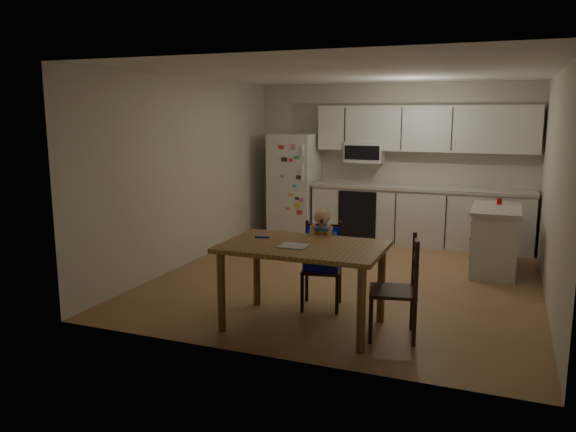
% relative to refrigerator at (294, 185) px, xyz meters
% --- Properties ---
extents(room, '(4.52, 5.01, 2.51)m').
position_rel_refrigerator_xyz_m(room, '(1.55, -1.67, 0.40)').
color(room, '#996D48').
rests_on(room, ground).
extents(refrigerator, '(0.72, 0.70, 1.70)m').
position_rel_refrigerator_xyz_m(refrigerator, '(0.00, 0.00, 0.00)').
color(refrigerator, silver).
rests_on(refrigerator, ground).
extents(kitchen_run, '(3.37, 0.62, 2.15)m').
position_rel_refrigerator_xyz_m(kitchen_run, '(2.05, 0.09, 0.03)').
color(kitchen_run, silver).
rests_on(kitchen_run, ground).
extents(kitchen_island, '(0.60, 1.14, 0.84)m').
position_rel_refrigerator_xyz_m(kitchen_island, '(3.22, -1.15, -0.43)').
color(kitchen_island, silver).
rests_on(kitchen_island, ground).
extents(red_cup, '(0.07, 0.07, 0.09)m').
position_rel_refrigerator_xyz_m(red_cup, '(3.25, -0.89, 0.04)').
color(red_cup, red).
rests_on(red_cup, kitchen_island).
extents(dining_table, '(1.51, 0.97, 0.81)m').
position_rel_refrigerator_xyz_m(dining_table, '(1.57, -3.88, -0.15)').
color(dining_table, brown).
rests_on(dining_table, ground).
extents(napkin, '(0.26, 0.22, 0.01)m').
position_rel_refrigerator_xyz_m(napkin, '(1.51, -3.99, -0.03)').
color(napkin, '#A9A9AE').
rests_on(napkin, dining_table).
extents(toddler_spoon, '(0.12, 0.06, 0.02)m').
position_rel_refrigerator_xyz_m(toddler_spoon, '(1.08, -3.77, -0.03)').
color(toddler_spoon, '#0D1AD2').
rests_on(toddler_spoon, dining_table).
extents(chair_booster, '(0.47, 0.47, 1.06)m').
position_rel_refrigerator_xyz_m(chair_booster, '(1.56, -3.27, -0.21)').
color(chair_booster, black).
rests_on(chair_booster, ground).
extents(chair_side, '(0.50, 0.50, 0.95)m').
position_rel_refrigerator_xyz_m(chair_side, '(2.51, -3.81, -0.31)').
color(chair_side, black).
rests_on(chair_side, ground).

